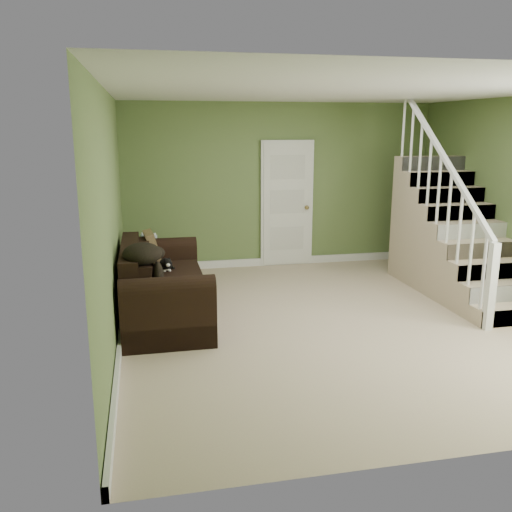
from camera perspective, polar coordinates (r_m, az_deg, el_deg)
name	(u,v)px	position (r m, az deg, el deg)	size (l,w,h in m)	color
floor	(337,320)	(6.49, 8.51, -6.72)	(5.00, 5.50, 0.01)	#C2AC8C
ceiling	(345,90)	(6.11, 9.38, 16.83)	(5.00, 5.50, 0.01)	white
wall_back	(280,186)	(8.77, 2.59, 7.40)	(5.00, 0.04, 2.60)	#5F7840
wall_front	(493,275)	(3.77, 23.65, -1.83)	(5.00, 0.04, 2.60)	#5F7840
wall_left	(111,219)	(5.79, -14.99, 3.83)	(0.04, 5.50, 2.60)	#5F7840
baseboard_back	(280,261)	(8.96, 2.56, -0.52)	(5.00, 0.04, 0.12)	white
baseboard_left	(121,331)	(6.11, -14.00, -7.70)	(0.04, 5.50, 0.12)	white
door	(287,204)	(8.79, 3.28, 5.48)	(0.86, 0.12, 2.02)	white
staircase	(450,243)	(8.02, 19.76, 1.28)	(1.00, 2.51, 2.82)	#C2AC8C
sofa	(160,289)	(6.56, -10.03, -3.46)	(0.96, 2.23, 0.88)	black
side_table	(151,267)	(7.81, -10.95, -1.14)	(0.54, 0.54, 0.78)	black
cat	(166,264)	(6.82, -9.46, -0.88)	(0.22, 0.41, 0.20)	black
banana	(169,282)	(6.25, -9.14, -2.68)	(0.05, 0.18, 0.05)	yellow
throw_pillow	(153,248)	(7.22, -10.81, 0.80)	(0.11, 0.45, 0.45)	brown
throw_blanket	(142,254)	(5.85, -11.89, 0.24)	(0.41, 0.54, 0.22)	black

